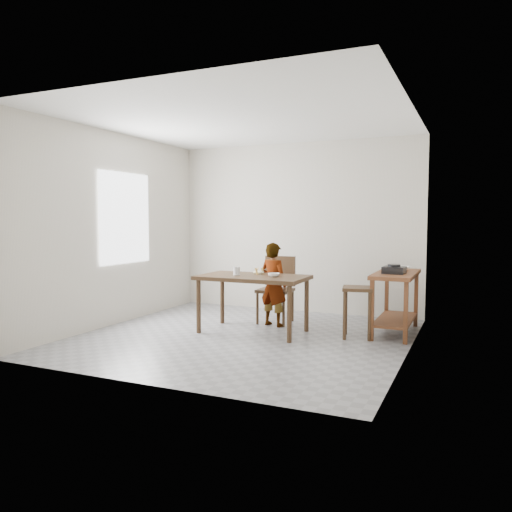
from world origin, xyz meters
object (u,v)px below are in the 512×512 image
at_px(dining_table, 253,304).
at_px(prep_counter, 395,303).
at_px(stool, 357,312).
at_px(child, 273,284).
at_px(dining_chair, 275,290).

bearing_deg(dining_table, prep_counter, 22.15).
bearing_deg(prep_counter, stool, -131.88).
bearing_deg(dining_table, child, 78.41).
distance_m(dining_chair, stool, 1.35).
height_order(dining_table, stool, dining_table).
xyz_separation_m(dining_table, stool, (1.32, 0.26, -0.05)).
height_order(prep_counter, dining_chair, dining_chair).
relative_size(dining_table, dining_chair, 1.48).
bearing_deg(stool, dining_chair, 161.82).
height_order(dining_chair, stool, dining_chair).
bearing_deg(prep_counter, dining_chair, -179.14).
relative_size(dining_table, child, 1.20).
height_order(dining_table, prep_counter, prep_counter).
distance_m(dining_table, stool, 1.35).
distance_m(dining_table, prep_counter, 1.86).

